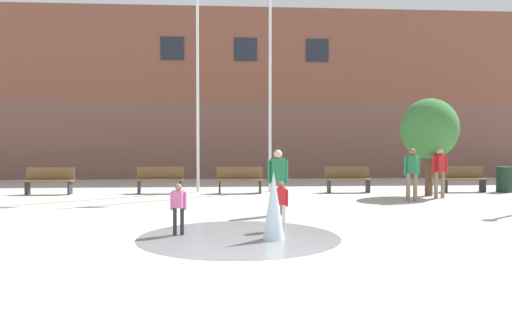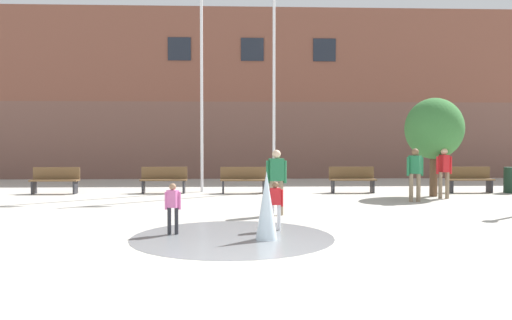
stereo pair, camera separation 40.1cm
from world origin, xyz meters
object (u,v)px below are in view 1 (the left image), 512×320
object	(u,v)px
flagpole_right	(271,69)
child_running	(281,202)
park_bench_near_trashcan	(348,179)
park_bench_far_right	(463,179)
park_bench_center	(240,179)
adult_watching	(278,177)
child_in_fountain	(178,205)
street_tree_near_building	(429,129)
adult_near_bench	(412,170)
trash_can	(505,179)
teen_by_trashcan	(440,169)
park_bench_far_left	(49,180)
park_bench_under_left_flagpole	(160,180)
flagpole_left	(198,71)

from	to	relation	value
flagpole_right	child_running	bearing A→B (deg)	-94.29
park_bench_near_trashcan	park_bench_far_right	size ratio (longest dim) A/B	1.00
park_bench_center	park_bench_far_right	bearing A→B (deg)	-0.80
flagpole_right	adult_watching	bearing A→B (deg)	-94.02
child_in_fountain	street_tree_near_building	world-z (taller)	street_tree_near_building
park_bench_center	flagpole_right	xyz separation A→B (m)	(1.14, 0.55, 3.91)
adult_near_bench	adult_watching	xyz separation A→B (m)	(-4.34, -2.56, 0.00)
park_bench_far_right	child_running	bearing A→B (deg)	-135.55
trash_can	teen_by_trashcan	bearing A→B (deg)	-151.71
park_bench_far_left	park_bench_far_right	bearing A→B (deg)	-0.72
teen_by_trashcan	adult_near_bench	bearing A→B (deg)	-59.44
park_bench_center	teen_by_trashcan	xyz separation A→B (m)	(6.27, -1.95, 0.45)
adult_watching	flagpole_right	distance (m)	6.80
park_bench_far_right	park_bench_far_left	bearing A→B (deg)	179.28
park_bench_center	park_bench_far_right	size ratio (longest dim) A/B	1.00
park_bench_center	teen_by_trashcan	world-z (taller)	teen_by_trashcan
park_bench_far_right	adult_near_bench	bearing A→B (deg)	-137.82
child_in_fountain	teen_by_trashcan	distance (m)	9.67
park_bench_under_left_flagpole	adult_watching	distance (m)	6.49
park_bench_far_right	adult_watching	size ratio (longest dim) A/B	1.01
flagpole_right	adult_near_bench	bearing A→B (deg)	-39.89
child_in_fountain	flagpole_left	bearing A→B (deg)	116.59
park_bench_far_left	park_bench_far_right	size ratio (longest dim) A/B	1.00
park_bench_near_trashcan	adult_watching	world-z (taller)	adult_watching
park_bench_under_left_flagpole	street_tree_near_building	xyz separation A→B (m)	(8.98, -1.44, 1.73)
street_tree_near_building	teen_by_trashcan	bearing A→B (deg)	-84.87
park_bench_far_left	flagpole_right	distance (m)	8.57
child_running	flagpole_left	bearing A→B (deg)	104.35
park_bench_center	street_tree_near_building	distance (m)	6.57
flagpole_left	flagpole_right	xyz separation A→B (m)	(2.58, -0.00, 0.09)
park_bench_center	child_in_fountain	size ratio (longest dim) A/B	1.62
park_bench_under_left_flagpole	flagpole_left	distance (m)	4.07
park_bench_center	adult_watching	world-z (taller)	adult_watching
park_bench_center	adult_watching	size ratio (longest dim) A/B	1.01
flagpole_left	street_tree_near_building	xyz separation A→B (m)	(7.65, -1.83, -2.10)
park_bench_under_left_flagpole	adult_watching	world-z (taller)	adult_watching
park_bench_near_trashcan	child_running	distance (m)	8.11
teen_by_trashcan	child_running	size ratio (longest dim) A/B	1.61
park_bench_under_left_flagpole	park_bench_center	bearing A→B (deg)	-3.17
park_bench_under_left_flagpole	flagpole_left	size ratio (longest dim) A/B	0.20
park_bench_far_left	teen_by_trashcan	bearing A→B (deg)	-9.02
child_in_fountain	child_running	size ratio (longest dim) A/B	1.00
park_bench_center	park_bench_near_trashcan	bearing A→B (deg)	0.36
street_tree_near_building	park_bench_far_left	bearing A→B (deg)	173.92
park_bench_far_right	flagpole_left	distance (m)	10.17
park_bench_near_trashcan	child_running	xyz separation A→B (m)	(-3.29, -7.41, 0.10)
flagpole_left	trash_can	world-z (taller)	flagpole_left
teen_by_trashcan	park_bench_far_right	bearing A→B (deg)	135.20
flagpole_left	park_bench_center	bearing A→B (deg)	-20.81
park_bench_far_right	teen_by_trashcan	distance (m)	2.54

